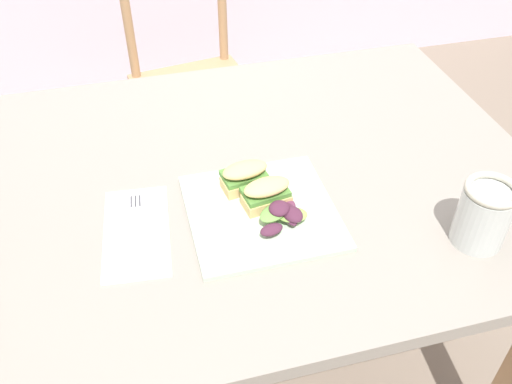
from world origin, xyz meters
name	(u,v)px	position (x,y,z in m)	size (l,w,h in m)	color
ground_plane	(283,367)	(0.00, 0.00, 0.00)	(9.58, 9.58, 0.00)	#7A6B5B
dining_table	(240,219)	(-0.12, 0.02, 0.61)	(1.22, 0.89, 0.74)	gray
chair_wooden_far	(193,85)	(-0.08, 0.89, 0.45)	(0.46, 0.46, 0.87)	tan
plate_lunch	(261,212)	(-0.10, -0.11, 0.74)	(0.27, 0.27, 0.01)	beige
sandwich_half_front	(266,193)	(-0.09, -0.09, 0.78)	(0.10, 0.07, 0.06)	#DBB270
sandwich_half_back	(245,176)	(-0.11, -0.04, 0.78)	(0.10, 0.07, 0.06)	#DBB270
salad_mixed_greens	(282,212)	(-0.07, -0.14, 0.77)	(0.10, 0.11, 0.04)	#6B9E47
napkin_folded	(136,232)	(-0.33, -0.10, 0.74)	(0.12, 0.23, 0.00)	white
fork_on_napkin	(136,223)	(-0.33, -0.08, 0.75)	(0.03, 0.19, 0.00)	silver
mason_jar_iced_tea	(483,217)	(0.25, -0.27, 0.79)	(0.09, 0.09, 0.12)	gold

